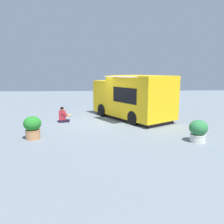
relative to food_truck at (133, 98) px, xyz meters
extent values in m
plane|color=slate|center=(1.65, 1.04, -1.23)|extent=(40.00, 40.00, 0.00)
cube|color=yellow|center=(-0.36, 0.56, 0.14)|extent=(3.84, 4.23, 2.33)
cube|color=yellow|center=(0.99, -1.58, -0.04)|extent=(2.67, 2.46, 1.98)
cube|color=#17212F|center=(1.39, -2.20, 0.31)|extent=(1.57, 1.01, 0.75)
cube|color=black|center=(0.62, 1.18, 0.28)|extent=(1.06, 1.66, 0.81)
cube|color=white|center=(0.86, 1.34, 1.26)|extent=(1.65, 2.12, 0.03)
cube|color=black|center=(0.05, -0.08, -1.13)|extent=(4.13, 5.05, 0.21)
cylinder|color=black|center=(0.01, -1.96, -0.85)|extent=(0.59, 0.75, 0.75)
cylinder|color=black|center=(1.76, -0.85, -0.85)|extent=(0.59, 0.75, 0.75)
cylinder|color=black|center=(-1.58, 0.54, -0.85)|extent=(0.59, 0.75, 0.75)
cylinder|color=black|center=(0.18, 1.65, -0.85)|extent=(0.59, 0.75, 0.75)
ellipsoid|color=black|center=(3.99, 0.71, -1.17)|extent=(0.54, 0.47, 0.12)
cube|color=black|center=(3.79, 0.80, -1.17)|extent=(0.37, 0.13, 0.11)
cube|color=black|center=(3.80, 0.60, -1.17)|extent=(0.37, 0.13, 0.11)
cube|color=#AF2732|center=(3.99, 0.71, -0.85)|extent=(0.36, 0.24, 0.51)
sphere|color=#A67B5B|center=(3.99, 0.71, -0.50)|extent=(0.20, 0.20, 0.20)
sphere|color=black|center=(3.99, 0.71, -0.48)|extent=(0.20, 0.20, 0.20)
cube|color=#AF2732|center=(3.84, 0.81, -0.78)|extent=(0.35, 0.11, 0.27)
cube|color=#AF2732|center=(3.86, 0.60, -0.78)|extent=(0.35, 0.11, 0.27)
cylinder|color=gold|center=(3.68, 0.70, -0.86)|extent=(0.34, 0.20, 0.08)
cube|color=orange|center=(3.68, 0.70, -0.84)|extent=(0.27, 0.15, 0.02)
cylinder|color=silver|center=(-1.96, 4.63, -1.07)|extent=(0.59, 0.59, 0.31)
torus|color=silver|center=(-1.96, 4.63, -0.93)|extent=(0.61, 0.61, 0.04)
ellipsoid|color=#2E763F|center=(-1.96, 4.63, -0.65)|extent=(0.72, 0.72, 0.61)
sphere|color=purple|center=(-2.15, 4.41, -0.57)|extent=(0.06, 0.06, 0.06)
sphere|color=#B33BBA|center=(-1.78, 4.50, -0.47)|extent=(0.07, 0.07, 0.07)
sphere|color=#B347B9|center=(-2.26, 4.67, -0.58)|extent=(0.09, 0.09, 0.09)
sphere|color=#AD47BB|center=(-2.10, 4.41, -0.51)|extent=(0.08, 0.08, 0.08)
sphere|color=purple|center=(-1.86, 4.88, -0.52)|extent=(0.06, 0.06, 0.06)
cylinder|color=tan|center=(4.71, 3.85, -1.04)|extent=(0.59, 0.59, 0.38)
torus|color=tan|center=(4.71, 3.85, -0.86)|extent=(0.61, 0.61, 0.04)
ellipsoid|color=#247B26|center=(4.71, 3.85, -0.58)|extent=(0.72, 0.72, 0.61)
sphere|color=#F12785|center=(4.53, 3.69, -0.41)|extent=(0.08, 0.08, 0.08)
sphere|color=#F62493|center=(4.50, 4.01, -0.45)|extent=(0.07, 0.07, 0.07)
sphere|color=#DF2684|center=(4.83, 4.10, -0.47)|extent=(0.08, 0.08, 0.08)
sphere|color=#EC2790|center=(4.91, 3.74, -0.40)|extent=(0.05, 0.05, 0.05)
camera|label=1|loc=(1.93, 13.19, 1.56)|focal=36.66mm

